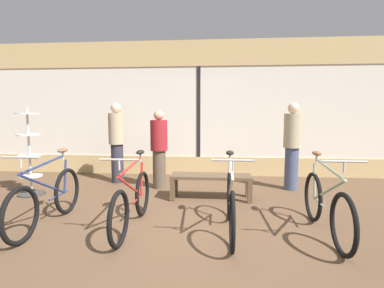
# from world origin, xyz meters

# --- Properties ---
(ground_plane) EXTENTS (24.00, 24.00, 0.00)m
(ground_plane) POSITION_xyz_m (0.00, 0.00, 0.00)
(ground_plane) COLOR brown
(shop_back_wall) EXTENTS (12.00, 0.08, 3.20)m
(shop_back_wall) POSITION_xyz_m (0.00, 3.32, 1.64)
(shop_back_wall) COLOR tan
(shop_back_wall) RESTS_ON ground_plane
(bicycle_far_left) EXTENTS (0.46, 1.76, 1.03)m
(bicycle_far_left) POSITION_xyz_m (-1.80, -0.14, 0.38)
(bicycle_far_left) COLOR black
(bicycle_far_left) RESTS_ON ground_plane
(bicycle_left) EXTENTS (0.46, 1.72, 1.01)m
(bicycle_left) POSITION_xyz_m (-0.63, -0.12, 0.37)
(bicycle_left) COLOR black
(bicycle_left) RESTS_ON ground_plane
(bicycle_right) EXTENTS (0.46, 1.71, 1.02)m
(bicycle_right) POSITION_xyz_m (0.64, -0.14, 0.39)
(bicycle_right) COLOR black
(bicycle_right) RESTS_ON ground_plane
(bicycle_far_right) EXTENTS (0.46, 1.73, 1.03)m
(bicycle_far_right) POSITION_xyz_m (1.82, -0.11, 0.38)
(bicycle_far_right) COLOR black
(bicycle_far_right) RESTS_ON ground_plane
(accessory_rack) EXTENTS (0.48, 0.48, 1.60)m
(accessory_rack) POSITION_xyz_m (-2.98, 1.30, 0.66)
(accessory_rack) COLOR #333333
(accessory_rack) RESTS_ON ground_plane
(display_bench) EXTENTS (1.40, 0.44, 0.43)m
(display_bench) POSITION_xyz_m (0.36, 1.31, 0.36)
(display_bench) COLOR brown
(display_bench) RESTS_ON ground_plane
(customer_near_rack) EXTENTS (0.40, 0.40, 1.72)m
(customer_near_rack) POSITION_xyz_m (1.92, 2.12, 0.90)
(customer_near_rack) COLOR #424C6B
(customer_near_rack) RESTS_ON ground_plane
(customer_by_window) EXTENTS (0.48, 0.48, 1.57)m
(customer_by_window) POSITION_xyz_m (-0.70, 2.00, 0.82)
(customer_by_window) COLOR brown
(customer_by_window) RESTS_ON ground_plane
(customer_mid_floor) EXTENTS (0.35, 0.35, 1.72)m
(customer_mid_floor) POSITION_xyz_m (-1.71, 2.39, 0.91)
(customer_mid_floor) COLOR #2D2D38
(customer_mid_floor) RESTS_ON ground_plane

